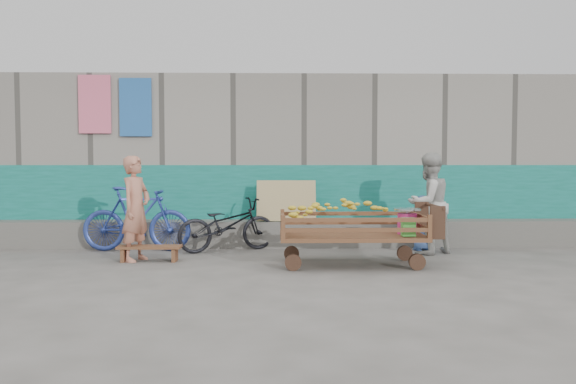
{
  "coord_description": "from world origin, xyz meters",
  "views": [
    {
      "loc": [
        0.12,
        -7.24,
        1.44
      ],
      "look_at": [
        0.31,
        1.2,
        1.0
      ],
      "focal_mm": 35.0,
      "sensor_mm": 36.0,
      "label": 1
    }
  ],
  "objects_px": {
    "banana_cart": "(349,221)",
    "bench": "(150,250)",
    "child": "(423,223)",
    "vendor_man": "(136,208)",
    "woman": "(429,203)",
    "bicycle_blue": "(137,219)",
    "bicycle_dark": "(227,225)"
  },
  "relations": [
    {
      "from": "banana_cart",
      "to": "bench",
      "type": "bearing_deg",
      "value": 172.17
    },
    {
      "from": "vendor_man",
      "to": "bicycle_dark",
      "type": "distance_m",
      "value": 1.56
    },
    {
      "from": "child",
      "to": "bicycle_dark",
      "type": "bearing_deg",
      "value": -15.26
    },
    {
      "from": "banana_cart",
      "to": "bench",
      "type": "xyz_separation_m",
      "value": [
        -2.87,
        0.4,
        -0.46
      ]
    },
    {
      "from": "bench",
      "to": "woman",
      "type": "distance_m",
      "value": 4.35
    },
    {
      "from": "vendor_man",
      "to": "woman",
      "type": "distance_m",
      "value": 4.5
    },
    {
      "from": "woman",
      "to": "bicycle_blue",
      "type": "distance_m",
      "value": 4.7
    },
    {
      "from": "bicycle_blue",
      "to": "vendor_man",
      "type": "bearing_deg",
      "value": -166.44
    },
    {
      "from": "bench",
      "to": "woman",
      "type": "height_order",
      "value": "woman"
    },
    {
      "from": "child",
      "to": "vendor_man",
      "type": "bearing_deg",
      "value": -4.39
    },
    {
      "from": "bench",
      "to": "vendor_man",
      "type": "relative_size",
      "value": 0.59
    },
    {
      "from": "banana_cart",
      "to": "bench",
      "type": "distance_m",
      "value": 2.94
    },
    {
      "from": "bench",
      "to": "banana_cart",
      "type": "bearing_deg",
      "value": -7.83
    },
    {
      "from": "woman",
      "to": "child",
      "type": "xyz_separation_m",
      "value": [
        0.0,
        0.34,
        -0.34
      ]
    },
    {
      "from": "woman",
      "to": "bench",
      "type": "bearing_deg",
      "value": -20.51
    },
    {
      "from": "banana_cart",
      "to": "vendor_man",
      "type": "height_order",
      "value": "vendor_man"
    },
    {
      "from": "child",
      "to": "bicycle_blue",
      "type": "bearing_deg",
      "value": -15.86
    },
    {
      "from": "vendor_man",
      "to": "child",
      "type": "distance_m",
      "value": 4.56
    },
    {
      "from": "bench",
      "to": "child",
      "type": "relative_size",
      "value": 1.01
    },
    {
      "from": "vendor_man",
      "to": "woman",
      "type": "relative_size",
      "value": 0.97
    },
    {
      "from": "banana_cart",
      "to": "child",
      "type": "xyz_separation_m",
      "value": [
        1.39,
        1.32,
        -0.18
      ]
    },
    {
      "from": "vendor_man",
      "to": "bicycle_blue",
      "type": "height_order",
      "value": "vendor_man"
    },
    {
      "from": "bench",
      "to": "vendor_man",
      "type": "distance_m",
      "value": 0.64
    },
    {
      "from": "bench",
      "to": "bicycle_dark",
      "type": "distance_m",
      "value": 1.42
    },
    {
      "from": "vendor_man",
      "to": "bicycle_blue",
      "type": "relative_size",
      "value": 0.88
    },
    {
      "from": "banana_cart",
      "to": "bicycle_blue",
      "type": "bearing_deg",
      "value": 157.68
    },
    {
      "from": "bicycle_dark",
      "to": "bicycle_blue",
      "type": "distance_m",
      "value": 1.48
    },
    {
      "from": "bicycle_blue",
      "to": "child",
      "type": "bearing_deg",
      "value": -90.09
    },
    {
      "from": "banana_cart",
      "to": "child",
      "type": "distance_m",
      "value": 1.92
    },
    {
      "from": "woman",
      "to": "child",
      "type": "distance_m",
      "value": 0.48
    },
    {
      "from": "woman",
      "to": "bicycle_dark",
      "type": "height_order",
      "value": "woman"
    },
    {
      "from": "woman",
      "to": "bicycle_dark",
      "type": "distance_m",
      "value": 3.24
    }
  ]
}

